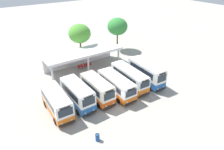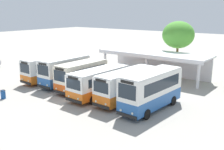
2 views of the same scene
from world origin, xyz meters
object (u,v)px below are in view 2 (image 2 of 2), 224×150
Objects in this scene: city_bus_second_in_row at (65,70)px; city_bus_fourth_amber at (99,81)px; city_bus_far_end_green at (151,89)px; litter_bin_apron at (3,94)px; waiting_chair_fourth_seat at (156,74)px; waiting_chair_middle_seat at (152,73)px; waiting_chair_fifth_seat at (160,75)px; city_bus_fifth_blue at (127,84)px; city_bus_middle_cream at (82,75)px; waiting_chair_second_from_end at (148,73)px; city_bus_nearest_orange at (49,68)px; waiting_chair_end_by_column at (144,72)px.

city_bus_second_in_row is 6.19m from city_bus_fourth_amber.
litter_bin_apron is at bearing -153.71° from city_bus_far_end_green.
city_bus_second_in_row is at bearing 172.60° from city_bus_fourth_amber.
waiting_chair_fourth_seat is at bearing 116.64° from city_bus_far_end_green.
city_bus_second_in_row is 7.76× the size of waiting_chair_middle_seat.
city_bus_fifth_blue is at bearing -80.28° from waiting_chair_fifth_seat.
city_bus_second_in_row is at bearing 175.15° from city_bus_middle_cream.
city_bus_second_in_row is at bearing 80.61° from litter_bin_apron.
waiting_chair_middle_seat is (0.59, -0.08, 0.00)m from waiting_chair_second_from_end.
waiting_chair_fifth_seat is at bearing 1.00° from waiting_chair_fourth_seat.
waiting_chair_fourth_seat is at bearing 45.20° from city_bus_nearest_orange.
city_bus_second_in_row is 7.76× the size of waiting_chair_end_by_column.
city_bus_fourth_amber is 10.90m from waiting_chair_fourth_seat.
city_bus_fifth_blue is at bearing -73.78° from waiting_chair_middle_seat.
city_bus_far_end_green is 8.74× the size of waiting_chair_middle_seat.
city_bus_middle_cream is 11.03m from waiting_chair_fourth_seat.
city_bus_fifth_blue is 3.13m from city_bus_far_end_green.
city_bus_nearest_orange is 15.35m from city_bus_far_end_green.
city_bus_fifth_blue is 10.48m from waiting_chair_fourth_seat.
waiting_chair_second_from_end is (5.67, 10.02, -1.33)m from city_bus_second_in_row.
city_bus_nearest_orange is 1.05× the size of city_bus_second_in_row.
city_bus_fourth_amber is at bearing 41.98° from litter_bin_apron.
waiting_chair_fourth_seat is at bearing 7.89° from waiting_chair_middle_seat.
city_bus_far_end_green is 12.33m from waiting_chair_middle_seat.
waiting_chair_fifth_seat is at bearing 99.72° from city_bus_fifth_blue.
waiting_chair_middle_seat is (-5.99, 10.68, -1.42)m from city_bus_far_end_green.
city_bus_fifth_blue is 9.23× the size of waiting_chair_end_by_column.
city_bus_fourth_amber is at bearing -167.83° from city_bus_fifth_blue.
city_bus_fourth_amber is 8.35× the size of litter_bin_apron.
waiting_chair_middle_seat is at bearing 57.75° from city_bus_second_in_row.
waiting_chair_fifth_seat is 19.48m from litter_bin_apron.
city_bus_far_end_green is at bearing -60.71° from waiting_chair_middle_seat.
waiting_chair_fifth_seat is (1.78, 0.01, 0.00)m from waiting_chair_second_from_end.
waiting_chair_fourth_seat is (1.19, 0.00, 0.00)m from waiting_chair_second_from_end.
city_bus_nearest_orange reaches higher than city_bus_fourth_amber.
city_bus_nearest_orange is at bearing -133.27° from waiting_chair_middle_seat.
waiting_chair_fifth_seat is (10.52, 10.01, -1.21)m from city_bus_nearest_orange.
waiting_chair_second_from_end is at bearing 121.47° from city_bus_far_end_green.
city_bus_fifth_blue is at bearing -77.05° from waiting_chair_fourth_seat.
city_bus_nearest_orange is at bearing -131.17° from waiting_chair_second_from_end.
waiting_chair_fourth_seat is (3.80, 10.28, -1.26)m from city_bus_middle_cream.
litter_bin_apron reaches higher than waiting_chair_fourth_seat.
waiting_chair_middle_seat is (3.20, 10.19, -1.26)m from city_bus_middle_cream.
waiting_chair_second_from_end and waiting_chair_fourth_seat have the same top height.
city_bus_middle_cream is 7.70× the size of waiting_chair_second_from_end.
city_bus_fifth_blue is 9.23× the size of waiting_chair_second_from_end.
city_bus_fourth_amber is at bearing -84.41° from waiting_chair_end_by_column.
waiting_chair_second_from_end is (0.59, 0.06, 0.00)m from waiting_chair_end_by_column.
city_bus_far_end_green is at bearing -2.88° from city_bus_nearest_orange.
city_bus_middle_cream reaches higher than litter_bin_apron.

